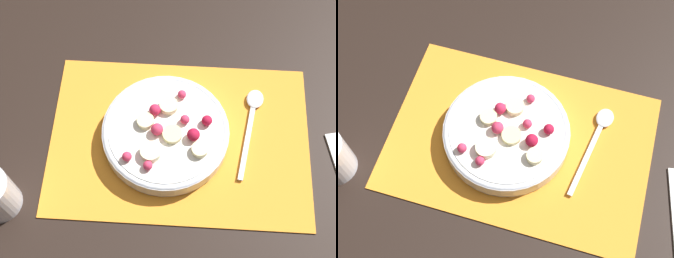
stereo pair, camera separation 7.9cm
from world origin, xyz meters
The scene contains 4 objects.
ground_plane centered at (0.00, 0.00, 0.00)m, with size 3.00×3.00×0.00m, color black.
placemat centered at (0.00, 0.00, 0.00)m, with size 0.46×0.31×0.01m.
fruit_bowl centered at (0.02, 0.00, 0.03)m, with size 0.22×0.22×0.06m.
spoon centered at (-0.13, -0.05, 0.01)m, with size 0.05×0.19×0.01m.
Camera 1 is at (0.00, 0.35, 0.76)m, focal length 50.00 mm.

